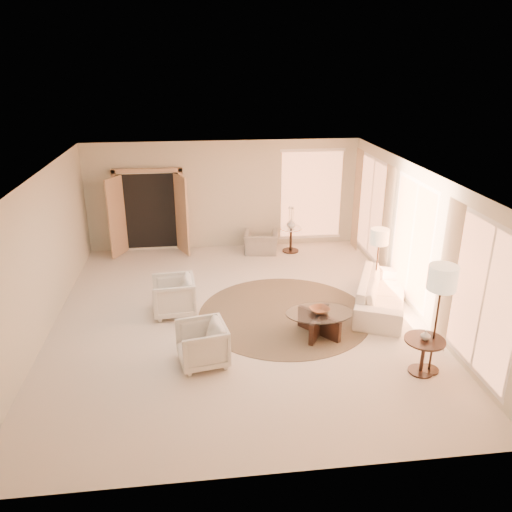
{
  "coord_description": "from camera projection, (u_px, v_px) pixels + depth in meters",
  "views": [
    {
      "loc": [
        -0.69,
        -8.59,
        4.67
      ],
      "look_at": [
        0.4,
        0.4,
        1.1
      ],
      "focal_mm": 35.0,
      "sensor_mm": 36.0,
      "label": 1
    }
  ],
  "objects": [
    {
      "name": "armchair_left",
      "position": [
        174.0,
        294.0,
        9.72
      ],
      "size": [
        0.81,
        0.86,
        0.82
      ],
      "primitive_type": "imported",
      "rotation": [
        0.0,
        0.0,
        -1.49
      ],
      "color": "silver",
      "rests_on": "room"
    },
    {
      "name": "side_table",
      "position": [
        291.0,
        237.0,
        12.91
      ],
      "size": [
        0.55,
        0.55,
        0.64
      ],
      "rotation": [
        0.0,
        0.0,
        0.35
      ],
      "color": "black",
      "rests_on": "room"
    },
    {
      "name": "sofa",
      "position": [
        382.0,
        293.0,
        9.94
      ],
      "size": [
        1.72,
        2.42,
        0.66
      ],
      "primitive_type": "imported",
      "rotation": [
        0.0,
        0.0,
        1.15
      ],
      "color": "silver",
      "rests_on": "room"
    },
    {
      "name": "area_rug",
      "position": [
        284.0,
        314.0,
        9.82
      ],
      "size": [
        4.42,
        4.42,
        0.01
      ],
      "primitive_type": "cylinder",
      "rotation": [
        0.0,
        0.0,
        -0.4
      ],
      "color": "#3A2F21",
      "rests_on": "room"
    },
    {
      "name": "french_doors",
      "position": [
        150.0,
        212.0,
        12.64
      ],
      "size": [
        1.95,
        0.66,
        2.16
      ],
      "color": "tan",
      "rests_on": "room"
    },
    {
      "name": "curtains_right",
      "position": [
        393.0,
        231.0,
        10.55
      ],
      "size": [
        0.06,
        5.2,
        2.6
      ],
      "primitive_type": null,
      "color": "tan",
      "rests_on": "room"
    },
    {
      "name": "armchair_right",
      "position": [
        202.0,
        342.0,
        8.1
      ],
      "size": [
        0.84,
        0.88,
        0.78
      ],
      "primitive_type": "imported",
      "rotation": [
        0.0,
        0.0,
        -1.39
      ],
      "color": "silver",
      "rests_on": "room"
    },
    {
      "name": "side_vase",
      "position": [
        291.0,
        224.0,
        12.77
      ],
      "size": [
        0.3,
        0.3,
        0.24
      ],
      "primitive_type": "imported",
      "rotation": [
        0.0,
        0.0,
        0.32
      ],
      "color": "silver",
      "rests_on": "side_table"
    },
    {
      "name": "room",
      "position": [
        237.0,
        250.0,
        9.21
      ],
      "size": [
        7.04,
        8.04,
        2.83
      ],
      "color": "beige",
      "rests_on": "ground"
    },
    {
      "name": "accent_chair",
      "position": [
        261.0,
        239.0,
        12.82
      ],
      "size": [
        0.93,
        0.67,
        0.75
      ],
      "primitive_type": "imported",
      "rotation": [
        0.0,
        0.0,
        3.0
      ],
      "color": "gray",
      "rests_on": "room"
    },
    {
      "name": "floor_lamp_far",
      "position": [
        442.0,
        283.0,
        7.47
      ],
      "size": [
        0.44,
        0.44,
        1.83
      ],
      "rotation": [
        0.0,
        0.0,
        -0.16
      ],
      "color": "black",
      "rests_on": "room"
    },
    {
      "name": "coffee_table",
      "position": [
        319.0,
        320.0,
        9.0
      ],
      "size": [
        1.32,
        1.32,
        0.45
      ],
      "rotation": [
        0.0,
        0.0,
        0.07
      ],
      "color": "black",
      "rests_on": "room"
    },
    {
      "name": "windows_right",
      "position": [
        413.0,
        243.0,
        9.7
      ],
      "size": [
        0.1,
        6.4,
        2.4
      ],
      "primitive_type": null,
      "color": "#FF9C66",
      "rests_on": "room"
    },
    {
      "name": "end_vase",
      "position": [
        426.0,
        335.0,
        7.76
      ],
      "size": [
        0.16,
        0.16,
        0.16
      ],
      "primitive_type": "imported",
      "rotation": [
        0.0,
        0.0,
        -0.04
      ],
      "color": "silver",
      "rests_on": "end_table"
    },
    {
      "name": "window_back_corner",
      "position": [
        311.0,
        195.0,
        13.13
      ],
      "size": [
        1.7,
        0.1,
        2.4
      ],
      "primitive_type": null,
      "color": "#FF9C66",
      "rests_on": "room"
    },
    {
      "name": "floor_lamp_near",
      "position": [
        379.0,
        240.0,
        10.0
      ],
      "size": [
        0.37,
        0.37,
        1.53
      ],
      "rotation": [
        0.0,
        0.0,
        -0.13
      ],
      "color": "black",
      "rests_on": "room"
    },
    {
      "name": "bowl",
      "position": [
        320.0,
        310.0,
        8.93
      ],
      "size": [
        0.44,
        0.44,
        0.08
      ],
      "primitive_type": "imported",
      "rotation": [
        0.0,
        0.0,
        0.35
      ],
      "color": "brown",
      "rests_on": "coffee_table"
    },
    {
      "name": "end_table",
      "position": [
        423.0,
        350.0,
        7.85
      ],
      "size": [
        0.64,
        0.64,
        0.6
      ],
      "rotation": [
        0.0,
        0.0,
        0.31
      ],
      "color": "black",
      "rests_on": "room"
    }
  ]
}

